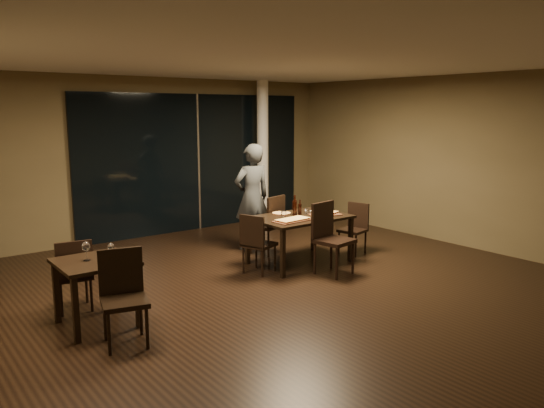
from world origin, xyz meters
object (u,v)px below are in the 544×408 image
Objects in this scene: chair_main_right at (355,225)px; bottle_a at (295,206)px; side_table at (95,271)px; chair_main_left at (256,241)px; chair_main_near at (329,234)px; diner at (252,197)px; chair_side_far at (74,272)px; bottle_c at (295,205)px; main_table at (300,221)px; chair_side_near at (123,291)px; chair_main_far at (270,221)px; bottle_b at (300,208)px.

chair_main_right is 2.62× the size of bottle_a.
chair_main_left is at bearing 10.12° from side_table.
bottle_a reaches higher than chair_main_near.
diner is (-1.22, 1.26, 0.44)m from chair_main_right.
chair_side_far is (-4.59, 0.17, 0.02)m from chair_main_right.
bottle_c reaches higher than side_table.
main_table is at bearing -109.69° from chair_main_right.
bottle_a is (3.25, 1.13, 0.37)m from chair_side_near.
main_table is 4.63× the size of bottle_a.
bottle_a reaches higher than chair_main_far.
bottle_b reaches higher than main_table.
main_table is 3.44m from side_table.
chair_main_far reaches higher than chair_side_far.
bottle_a is at bearing 70.39° from chair_main_far.
main_table is at bearing -171.77° from chair_side_far.
chair_main_right is at bearing -12.10° from bottle_c.
chair_side_near is 3.95m from diner.
chair_main_far is 1.36m from chair_main_near.
chair_side_far is 0.49× the size of diner.
chair_main_near is at bearing -82.41° from bottle_a.
bottle_b is 0.79× the size of bottle_c.
diner is (-0.06, 0.43, 0.36)m from chair_main_far.
bottle_a reaches higher than chair_side_near.
chair_main_near is 3.24× the size of bottle_a.
chair_side_near is at bearing 93.64° from chair_main_left.
chair_main_right is at bearing -6.22° from main_table.
bottle_a is at bearing 162.36° from main_table.
chair_main_near is 1.18× the size of chair_main_left.
chair_side_far is (-3.43, -0.65, -0.06)m from chair_main_far.
chair_main_left is (-0.89, 0.61, -0.09)m from chair_main_near.
bottle_a is 0.12m from bottle_c.
chair_side_far is at bearing 159.49° from chair_main_near.
chair_main_near reaches higher than chair_main_far.
side_table is 3.57m from chair_main_far.
chair_main_near is at bearing 98.63° from diner.
chair_main_near is 3.55m from chair_side_far.
bottle_b is (0.08, -0.66, 0.32)m from chair_main_far.
chair_side_far is at bearing -5.06° from chair_main_far.
main_table is at bearing -89.27° from bottle_c.
bottle_a is at bearing 33.74° from chair_side_near.
chair_main_far is at bearing -160.16° from chair_side_far.
chair_main_near is 1.08m from chair_main_left.
main_table is 1.54× the size of chair_side_near.
bottle_b is (0.04, 0.04, 0.20)m from main_table.
side_table is 2.56m from chair_main_left.
chair_side_near is (-3.33, -1.10, -0.13)m from main_table.
side_table is 0.76× the size of chair_main_near.
chair_main_left is (-0.88, -0.05, -0.18)m from main_table.
side_table is at bearing -171.63° from main_table.
chair_main_right is 2.67× the size of bottle_c.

